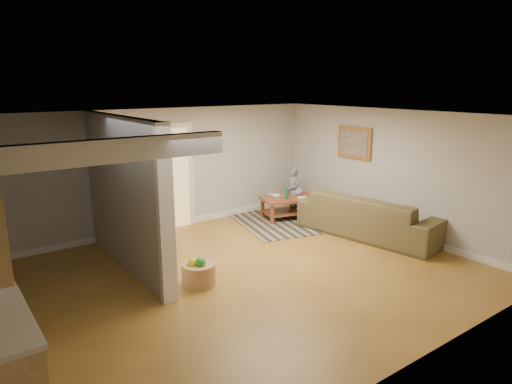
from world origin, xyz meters
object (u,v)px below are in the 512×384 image
tv_console (125,217)px  speaker_right (152,219)px  speaker_left (146,244)px  child (292,215)px  toddler (157,242)px  sofa (369,235)px  toy_basket (199,273)px  coffee_table (291,202)px

tv_console → speaker_right: (0.60, 0.21, -0.20)m
speaker_left → child: 4.16m
tv_console → toddler: tv_console is taller
sofa → child: bearing=-0.8°
speaker_right → toy_basket: size_ratio=1.70×
tv_console → toddler: bearing=21.0°
coffee_table → tv_console: tv_console is taller
speaker_right → toy_basket: 2.29m
speaker_left → child: (4.00, 1.03, -0.46)m
child → toddler: child is taller
speaker_left → speaker_right: speaker_left is taller
tv_console → sofa: bearing=-15.3°
coffee_table → speaker_left: bearing=-167.0°
sofa → toy_basket: toy_basket is taller
coffee_table → speaker_right: 3.18m
sofa → coffee_table: bearing=5.0°
speaker_left → toddler: 1.45m
speaker_left → toy_basket: 1.09m
toy_basket → speaker_left: bearing=112.1°
sofa → coffee_table: size_ratio=2.04×
coffee_table → speaker_left: size_ratio=1.54×
sofa → speaker_left: size_ratio=3.13×
speaker_left → toddler: speaker_left is taller
speaker_right → tv_console: bearing=-174.6°
speaker_right → child: (3.33, -0.25, -0.44)m
sofa → toddler: toddler is taller
sofa → child: 2.05m
sofa → tv_console: (-4.24, 2.07, 0.63)m
speaker_left → toddler: size_ratio=0.89×
speaker_right → toddler: bearing=-89.3°
coffee_table → toddler: coffee_table is taller
coffee_table → toddler: (-3.13, 0.30, -0.38)m
tv_console → speaker_right: size_ratio=1.34×
coffee_table → child: size_ratio=1.25×
speaker_right → speaker_left: bearing=-130.9°
coffee_table → toy_basket: size_ratio=2.74×
sofa → toy_basket: size_ratio=5.57×
child → toy_basket: bearing=-49.0°
coffee_table → tv_console: (-3.76, 0.19, 0.25)m
tv_console → toy_basket: bearing=-69.9°
coffee_table → tv_console: bearing=177.1°
sofa → speaker_left: 4.44m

